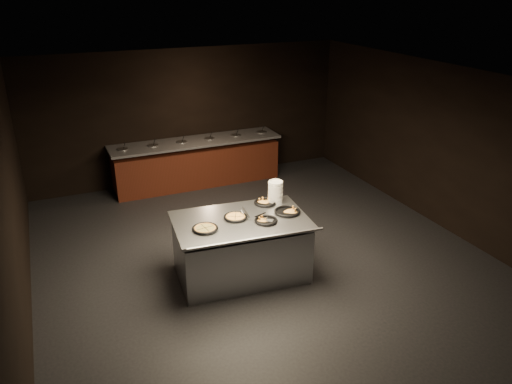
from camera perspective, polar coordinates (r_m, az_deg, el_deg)
room at (r=7.57m, az=0.94°, el=1.78°), size 7.02×8.02×2.92m
salad_bar at (r=11.06m, az=-6.74°, el=3.05°), size 3.70×0.83×1.18m
serving_counter at (r=7.60m, az=-1.73°, el=-6.49°), size 2.08×1.44×0.95m
plate_stack at (r=7.89m, az=2.24°, el=0.05°), size 0.23×0.23×0.34m
pan_veggie_whole at (r=7.10m, az=-5.84°, el=-4.16°), size 0.37×0.37×0.04m
pan_cheese_whole at (r=7.40m, az=-2.36°, el=-2.87°), size 0.36×0.36×0.04m
pan_cheese_slices_a at (r=7.87m, az=1.03°, el=-1.20°), size 0.35×0.35×0.04m
pan_cheese_slices_b at (r=7.29m, az=1.16°, el=-3.27°), size 0.34×0.34×0.04m
pan_veggie_slices at (r=7.58m, az=3.60°, el=-2.22°), size 0.40×0.40×0.04m
server_left at (r=7.42m, az=-1.36°, el=-2.37°), size 0.13×0.29×0.14m
server_right at (r=7.29m, az=0.81°, el=-2.83°), size 0.24×0.23×0.15m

